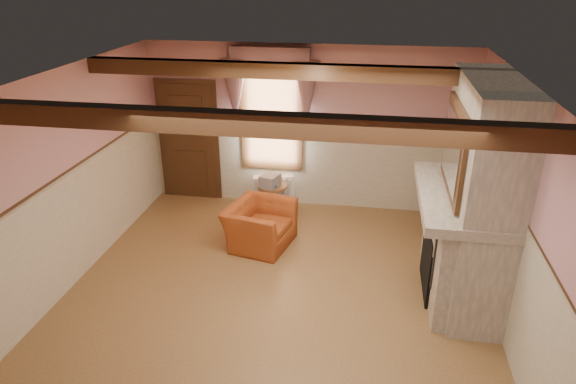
% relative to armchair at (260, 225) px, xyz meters
% --- Properties ---
extents(floor, '(5.50, 6.00, 0.01)m').
position_rel_armchair_xyz_m(floor, '(0.49, -1.39, -0.33)').
color(floor, brown).
rests_on(floor, ground).
extents(ceiling, '(5.50, 6.00, 0.01)m').
position_rel_armchair_xyz_m(ceiling, '(0.49, -1.39, 2.47)').
color(ceiling, silver).
rests_on(ceiling, wall_back).
extents(wall_back, '(5.50, 0.02, 2.80)m').
position_rel_armchair_xyz_m(wall_back, '(0.49, 1.61, 1.07)').
color(wall_back, '#BF848A').
rests_on(wall_back, floor).
extents(wall_left, '(0.02, 6.00, 2.80)m').
position_rel_armchair_xyz_m(wall_left, '(-2.26, -1.39, 1.07)').
color(wall_left, '#BF848A').
rests_on(wall_left, floor).
extents(wall_right, '(0.02, 6.00, 2.80)m').
position_rel_armchair_xyz_m(wall_right, '(3.24, -1.39, 1.07)').
color(wall_right, '#BF848A').
rests_on(wall_right, floor).
extents(wainscot, '(5.50, 6.00, 1.50)m').
position_rel_armchair_xyz_m(wainscot, '(0.49, -1.39, 0.42)').
color(wainscot, beige).
rests_on(wainscot, floor).
extents(chair_rail, '(5.50, 6.00, 0.08)m').
position_rel_armchair_xyz_m(chair_rail, '(0.49, -1.39, 1.17)').
color(chair_rail, black).
rests_on(chair_rail, wainscot).
extents(firebox, '(0.20, 0.95, 0.90)m').
position_rel_armchair_xyz_m(firebox, '(2.49, -0.79, 0.12)').
color(firebox, black).
rests_on(firebox, floor).
extents(armchair, '(1.07, 1.17, 0.65)m').
position_rel_armchair_xyz_m(armchair, '(0.00, 0.00, 0.00)').
color(armchair, '#994219').
rests_on(armchair, floor).
extents(side_table, '(0.50, 0.50, 0.55)m').
position_rel_armchair_xyz_m(side_table, '(-0.01, 1.03, -0.05)').
color(side_table, brown).
rests_on(side_table, floor).
extents(book_stack, '(0.35, 0.39, 0.20)m').
position_rel_armchair_xyz_m(book_stack, '(-0.03, 0.99, 0.32)').
color(book_stack, '#B7AD8C').
rests_on(book_stack, side_table).
extents(radiator, '(0.72, 0.37, 0.60)m').
position_rel_armchair_xyz_m(radiator, '(-0.04, 1.31, -0.03)').
color(radiator, white).
rests_on(radiator, floor).
extents(bowl, '(0.34, 0.34, 0.08)m').
position_rel_armchair_xyz_m(bowl, '(2.73, -0.91, 1.14)').
color(bowl, brown).
rests_on(bowl, mantel).
extents(mantel_clock, '(0.14, 0.24, 0.20)m').
position_rel_armchair_xyz_m(mantel_clock, '(2.73, -0.27, 1.19)').
color(mantel_clock, black).
rests_on(mantel_clock, mantel).
extents(oil_lamp, '(0.11, 0.11, 0.28)m').
position_rel_armchair_xyz_m(oil_lamp, '(2.73, -0.24, 1.23)').
color(oil_lamp, gold).
rests_on(oil_lamp, mantel).
extents(candle_red, '(0.06, 0.06, 0.16)m').
position_rel_armchair_xyz_m(candle_red, '(2.73, -1.21, 1.17)').
color(candle_red, '#AD2315').
rests_on(candle_red, mantel).
extents(jar_yellow, '(0.06, 0.06, 0.12)m').
position_rel_armchair_xyz_m(jar_yellow, '(2.73, -1.02, 1.15)').
color(jar_yellow, gold).
rests_on(jar_yellow, mantel).
extents(fireplace, '(0.85, 2.00, 2.80)m').
position_rel_armchair_xyz_m(fireplace, '(2.91, -0.79, 1.07)').
color(fireplace, gray).
rests_on(fireplace, floor).
extents(mantel, '(1.05, 2.05, 0.12)m').
position_rel_armchair_xyz_m(mantel, '(2.73, -0.79, 1.03)').
color(mantel, gray).
rests_on(mantel, fireplace).
extents(overmantel_mirror, '(0.06, 1.44, 1.04)m').
position_rel_armchair_xyz_m(overmantel_mirror, '(2.55, -0.79, 1.64)').
color(overmantel_mirror, silver).
rests_on(overmantel_mirror, fireplace).
extents(door, '(1.10, 0.10, 2.10)m').
position_rel_armchair_xyz_m(door, '(-1.61, 1.55, 0.72)').
color(door, black).
rests_on(door, floor).
extents(window, '(1.06, 0.08, 2.02)m').
position_rel_armchair_xyz_m(window, '(-0.11, 1.58, 1.32)').
color(window, white).
rests_on(window, wall_back).
extents(window_drapes, '(1.30, 0.14, 1.40)m').
position_rel_armchair_xyz_m(window_drapes, '(-0.11, 1.49, 1.92)').
color(window_drapes, gray).
rests_on(window_drapes, wall_back).
extents(ceiling_beam_front, '(5.50, 0.18, 0.20)m').
position_rel_armchair_xyz_m(ceiling_beam_front, '(0.49, -2.59, 2.37)').
color(ceiling_beam_front, black).
rests_on(ceiling_beam_front, ceiling).
extents(ceiling_beam_back, '(5.50, 0.18, 0.20)m').
position_rel_armchair_xyz_m(ceiling_beam_back, '(0.49, -0.19, 2.37)').
color(ceiling_beam_back, black).
rests_on(ceiling_beam_back, ceiling).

